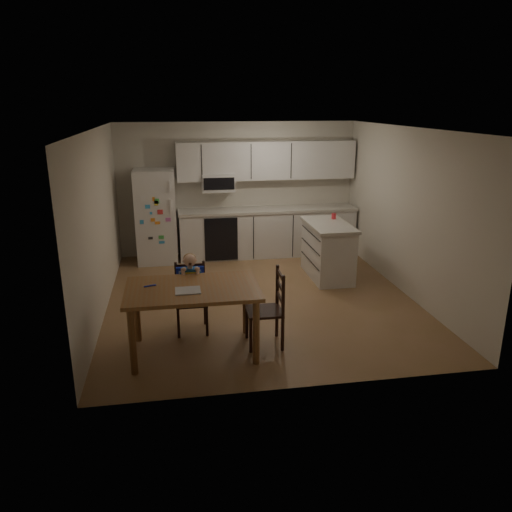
{
  "coord_description": "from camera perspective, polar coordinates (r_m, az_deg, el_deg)",
  "views": [
    {
      "loc": [
        -1.24,
        -6.92,
        2.85
      ],
      "look_at": [
        -0.22,
        -0.93,
        0.96
      ],
      "focal_mm": 35.0,
      "sensor_mm": 36.0,
      "label": 1
    }
  ],
  "objects": [
    {
      "name": "kitchen_island",
      "position": [
        8.44,
        8.2,
        0.67
      ],
      "size": [
        0.66,
        1.26,
        0.93
      ],
      "color": "silver",
      "rests_on": "ground"
    },
    {
      "name": "toddler_spoon",
      "position": [
        5.87,
        -12.13,
        -3.36
      ],
      "size": [
        0.12,
        0.06,
        0.02
      ],
      "primitive_type": "cylinder",
      "rotation": [
        0.0,
        1.57,
        0.35
      ],
      "color": "#2134D0",
      "rests_on": "dining_table"
    },
    {
      "name": "dining_table",
      "position": [
        5.8,
        -7.25,
        -4.59
      ],
      "size": [
        1.52,
        0.98,
        0.82
      ],
      "color": "brown",
      "rests_on": "ground"
    },
    {
      "name": "red_cup",
      "position": [
        8.66,
        8.88,
        4.53
      ],
      "size": [
        0.08,
        0.08,
        0.1
      ],
      "primitive_type": "cylinder",
      "color": "red",
      "rests_on": "kitchen_island"
    },
    {
      "name": "chair_side",
      "position": [
        6.01,
        1.86,
        -5.4
      ],
      "size": [
        0.43,
        0.43,
        0.95
      ],
      "rotation": [
        0.0,
        0.0,
        -1.6
      ],
      "color": "black",
      "rests_on": "ground"
    },
    {
      "name": "kitchen_run",
      "position": [
        9.52,
        1.11,
        5.28
      ],
      "size": [
        3.37,
        0.62,
        2.15
      ],
      "color": "silver",
      "rests_on": "ground"
    },
    {
      "name": "napkin",
      "position": [
        5.66,
        -7.79,
        -3.93
      ],
      "size": [
        0.28,
        0.24,
        0.01
      ],
      "primitive_type": "cube",
      "color": "#B6B7BC",
      "rests_on": "dining_table"
    },
    {
      "name": "chair_booster",
      "position": [
        6.4,
        -7.48,
        -3.2
      ],
      "size": [
        0.39,
        0.39,
        1.04
      ],
      "rotation": [
        0.0,
        0.0,
        0.0
      ],
      "color": "black",
      "rests_on": "ground"
    },
    {
      "name": "refrigerator",
      "position": [
        9.29,
        -11.35,
        4.47
      ],
      "size": [
        0.72,
        0.7,
        1.7
      ],
      "primitive_type": "cube",
      "color": "silver",
      "rests_on": "ground"
    },
    {
      "name": "room",
      "position": [
        7.67,
        -0.12,
        5.19
      ],
      "size": [
        4.52,
        5.01,
        2.51
      ],
      "color": "olive",
      "rests_on": "ground"
    }
  ]
}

